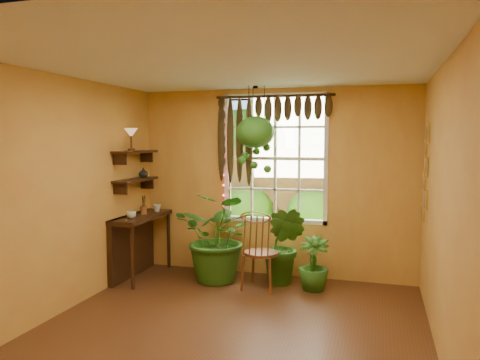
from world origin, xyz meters
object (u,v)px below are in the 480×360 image
object	(u,v)px
windsor_chair	(260,263)
potted_plant_left	(220,237)
counter_ledge	(135,238)
hanging_basket	(255,137)
potted_plant_mid	(284,246)

from	to	relation	value
windsor_chair	potted_plant_left	size ratio (longest dim) A/B	0.96
counter_ledge	potted_plant_left	world-z (taller)	potted_plant_left
windsor_chair	hanging_basket	distance (m)	1.70
windsor_chair	potted_plant_left	world-z (taller)	potted_plant_left
counter_ledge	hanging_basket	xyz separation A→B (m)	(1.72, 0.28, 1.46)
counter_ledge	potted_plant_mid	xyz separation A→B (m)	(2.13, 0.23, -0.02)
counter_ledge	hanging_basket	bearing A→B (deg)	9.20
windsor_chair	potted_plant_mid	bearing A→B (deg)	54.63
potted_plant_mid	hanging_basket	xyz separation A→B (m)	(-0.42, 0.05, 1.47)
potted_plant_left	hanging_basket	xyz separation A→B (m)	(0.46, 0.16, 1.38)
windsor_chair	potted_plant_left	xyz separation A→B (m)	(-0.63, 0.17, 0.28)
counter_ledge	potted_plant_left	bearing A→B (deg)	5.18
potted_plant_mid	counter_ledge	bearing A→B (deg)	-173.88
hanging_basket	windsor_chair	bearing A→B (deg)	-64.03
hanging_basket	potted_plant_left	bearing A→B (deg)	-160.43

